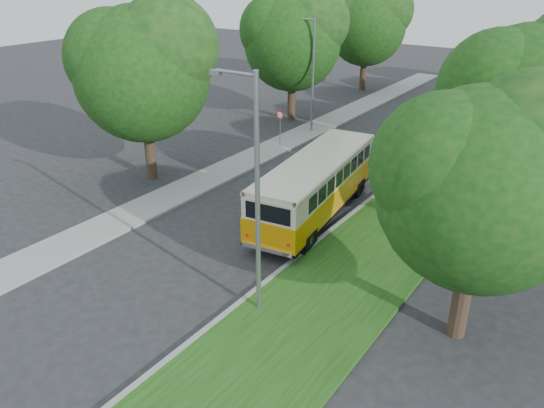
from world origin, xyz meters
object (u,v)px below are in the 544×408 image
Objects in this scene: vintage_bus at (316,187)px; car_white at (425,139)px; lamppost_near at (255,191)px; lamppost_far at (312,72)px; car_grey at (459,113)px; car_blue at (406,127)px; car_silver at (403,154)px.

vintage_bus reaches higher than car_white.
lamppost_far is (-8.91, 18.50, -0.25)m from lamppost_near.
car_white is at bearing -69.63° from car_grey.
vintage_bus is 2.07× the size of car_blue.
car_white is 7.14m from car_grey.
lamppost_far is 11.66m from car_grey.
lamppost_near is 1.07× the size of lamppost_far.
car_silver is at bearing -63.34° from car_blue.
car_grey is at bearing 81.90° from car_silver.
lamppost_near is 21.75m from car_blue.
car_blue is (-3.10, 21.21, -3.70)m from lamppost_near.
vintage_bus is 1.85× the size of car_grey.
vintage_bus is at bearing -103.66° from car_silver.
vintage_bus is at bearing -72.11° from car_grey.
car_white is (7.70, 0.93, -3.45)m from lamppost_far.
car_blue is at bearing 98.32° from lamppost_near.
car_grey is (0.00, 10.65, -0.01)m from car_silver.
car_white is 0.79× the size of car_grey.
car_silver is 1.05× the size of car_white.
car_blue is (5.80, 2.71, -3.45)m from lamppost_far.
vintage_bus is (-2.04, 7.37, -2.95)m from lamppost_near.
car_white is 2.59m from car_blue.
car_grey is (0.00, 7.14, 0.05)m from car_white.
lamppost_far reaches higher than car_blue.
vintage_bus is 19.23m from car_grey.
lamppost_near is 16.37m from car_silver.
car_silver is at bearing -69.63° from car_grey.
car_grey is (0.83, 19.20, -0.70)m from vintage_bus.
car_grey is at bearing 81.03° from car_white.
lamppost_far reaches higher than car_white.
car_blue is at bearing -89.08° from car_grey.
car_silver is (-1.21, 15.92, -3.64)m from lamppost_near.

